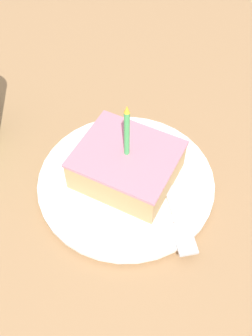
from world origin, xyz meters
The scene contains 4 objects.
ground_plane centered at (0.00, 0.00, -0.02)m, with size 2.40×2.40×0.04m.
plate centered at (-0.01, 0.02, 0.01)m, with size 0.25×0.25×0.02m.
cake_slice centered at (-0.02, 0.01, 0.04)m, with size 0.11×0.13×0.13m.
fork centered at (-0.01, 0.09, 0.02)m, with size 0.16×0.13×0.00m.
Camera 1 is at (0.27, 0.16, 0.46)m, focal length 42.00 mm.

